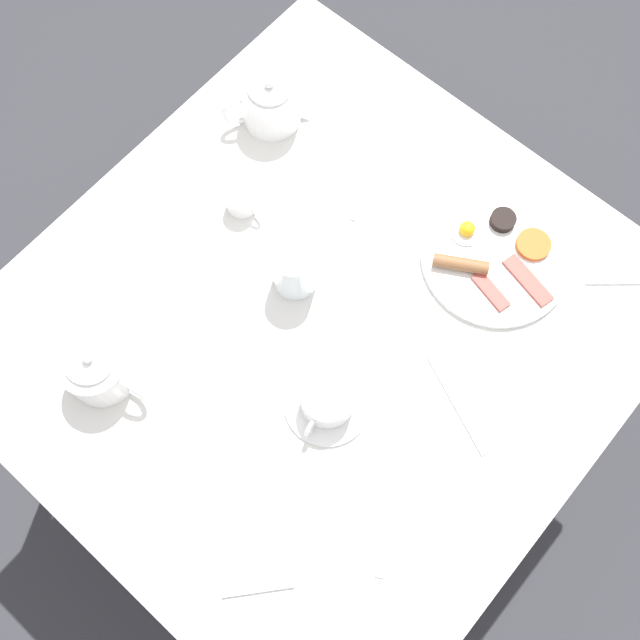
% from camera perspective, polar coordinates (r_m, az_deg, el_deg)
% --- Properties ---
extents(ground_plane, '(8.00, 8.00, 0.00)m').
position_cam_1_polar(ground_plane, '(2.06, 0.00, -7.15)').
color(ground_plane, '#333338').
extents(table, '(1.02, 1.07, 0.75)m').
position_cam_1_polar(table, '(1.40, 0.00, -1.22)').
color(table, silver).
rests_on(table, ground_plane).
extents(breakfast_plate, '(0.27, 0.27, 0.04)m').
position_cam_1_polar(breakfast_plate, '(1.41, 13.16, 4.79)').
color(breakfast_plate, white).
rests_on(breakfast_plate, table).
extents(teapot_near, '(0.20, 0.11, 0.11)m').
position_cam_1_polar(teapot_near, '(1.31, -16.59, -3.59)').
color(teapot_near, white).
rests_on(teapot_near, table).
extents(teapot_far, '(0.12, 0.17, 0.11)m').
position_cam_1_polar(teapot_far, '(1.49, -3.81, 16.17)').
color(teapot_far, white).
rests_on(teapot_far, table).
extents(teacup_with_saucer_left, '(0.15, 0.15, 0.07)m').
position_cam_1_polar(teacup_with_saucer_left, '(1.26, 0.55, -6.14)').
color(teacup_with_saucer_left, white).
rests_on(teacup_with_saucer_left, table).
extents(water_glass_tall, '(0.08, 0.08, 0.11)m').
position_cam_1_polar(water_glass_tall, '(1.31, -1.93, 4.00)').
color(water_glass_tall, white).
rests_on(water_glass_tall, table).
extents(creamer_jug, '(0.08, 0.06, 0.05)m').
position_cam_1_polar(creamer_jug, '(1.41, -5.99, 9.14)').
color(creamer_jug, white).
rests_on(creamer_jug, table).
extents(napkin_folded, '(0.19, 0.19, 0.01)m').
position_cam_1_polar(napkin_folded, '(1.26, -5.11, -16.44)').
color(napkin_folded, white).
rests_on(napkin_folded, table).
extents(fork_by_plate, '(0.11, 0.16, 0.00)m').
position_cam_1_polar(fork_by_plate, '(1.26, 5.17, -14.92)').
color(fork_by_plate, silver).
rests_on(fork_by_plate, table).
extents(knife_by_plate, '(0.18, 0.09, 0.00)m').
position_cam_1_polar(knife_by_plate, '(1.31, 10.39, -6.27)').
color(knife_by_plate, silver).
rests_on(knife_by_plate, table).
extents(spoon_for_tea, '(0.12, 0.11, 0.00)m').
position_cam_1_polar(spoon_for_tea, '(1.47, 22.20, 2.78)').
color(spoon_for_tea, silver).
rests_on(spoon_for_tea, table).
extents(fork_spare, '(0.03, 0.18, 0.00)m').
position_cam_1_polar(fork_spare, '(1.45, 4.55, 10.20)').
color(fork_spare, silver).
rests_on(fork_spare, table).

